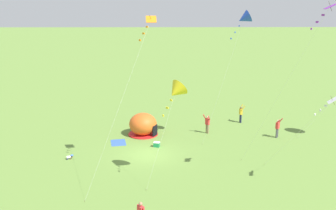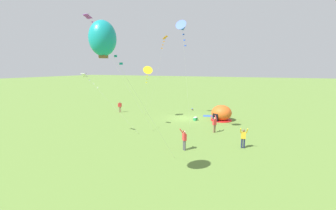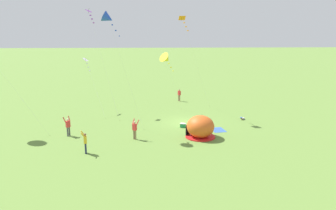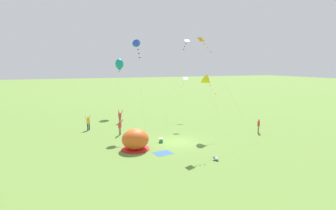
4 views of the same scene
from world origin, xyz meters
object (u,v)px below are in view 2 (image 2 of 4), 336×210
at_px(kite_teal, 103,38).
at_px(person_flying_kite, 243,137).
at_px(person_near_tent, 184,139).
at_px(person_strolling, 214,124).
at_px(person_center_field, 120,106).
at_px(popup_tent, 221,113).
at_px(kite_yellow, 147,72).
at_px(cooler_box, 195,119).
at_px(kite_white, 88,79).
at_px(toddler_crawling, 192,109).
at_px(kite_purple, 92,23).
at_px(kite_blue, 182,28).
at_px(kite_orange, 164,42).

bearing_deg(kite_teal, person_flying_kite, -121.18).
xyz_separation_m(person_near_tent, person_strolling, (-1.29, -6.38, -0.00)).
distance_m(person_near_tent, person_center_field, 19.10).
xyz_separation_m(popup_tent, kite_yellow, (9.73, 2.78, 5.51)).
bearing_deg(cooler_box, kite_white, 54.22).
bearing_deg(popup_tent, person_flying_kite, 110.17).
xyz_separation_m(kite_white, kite_teal, (-8.53, 8.08, 2.60)).
bearing_deg(toddler_crawling, kite_purple, 73.13).
height_order(cooler_box, kite_blue, kite_blue).
distance_m(cooler_box, kite_blue, 12.94).
xyz_separation_m(person_strolling, kite_teal, (3.03, 14.40, 7.56)).
bearing_deg(person_center_field, kite_yellow, 161.37).
distance_m(popup_tent, kite_white, 17.50).
distance_m(toddler_crawling, person_flying_kite, 18.31).
height_order(popup_tent, kite_purple, kite_purple).
bearing_deg(popup_tent, toddler_crawling, -43.96).
bearing_deg(kite_orange, person_near_tent, 121.43).
height_order(cooler_box, kite_purple, kite_purple).
distance_m(person_center_field, kite_white, 13.64).
height_order(kite_blue, kite_orange, kite_blue).
distance_m(toddler_crawling, kite_blue, 18.09).
relative_size(person_near_tent, kite_orange, 0.17).
distance_m(cooler_box, toddler_crawling, 7.45).
height_order(toddler_crawling, kite_white, kite_white).
height_order(person_center_field, kite_orange, kite_orange).
bearing_deg(kite_orange, person_center_field, -1.48).
height_order(person_flying_kite, kite_purple, kite_purple).
relative_size(kite_blue, kite_white, 1.77).
distance_m(cooler_box, person_near_tent, 11.42).
relative_size(kite_blue, kite_yellow, 1.60).
height_order(person_near_tent, person_flying_kite, same).
height_order(person_center_field, kite_teal, kite_teal).
bearing_deg(kite_yellow, person_center_field, -18.63).
relative_size(toddler_crawling, kite_white, 0.08).
relative_size(kite_blue, kite_teal, 1.23).
bearing_deg(person_near_tent, kite_yellow, -48.02).
height_order(cooler_box, toddler_crawling, cooler_box).
bearing_deg(kite_orange, person_flying_kite, 142.22).
xyz_separation_m(kite_blue, kite_purple, (8.42, 3.15, 0.54)).
distance_m(kite_yellow, kite_purple, 10.30).
height_order(popup_tent, cooler_box, popup_tent).
bearing_deg(person_strolling, kite_purple, 25.98).
distance_m(toddler_crawling, kite_teal, 27.66).
height_order(toddler_crawling, person_strolling, person_strolling).
distance_m(kite_blue, kite_white, 10.66).
relative_size(toddler_crawling, person_strolling, 0.29).
bearing_deg(kite_blue, kite_yellow, -39.27).
distance_m(kite_blue, kite_yellow, 10.13).
height_order(popup_tent, person_flying_kite, popup_tent).
height_order(cooler_box, kite_yellow, kite_yellow).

